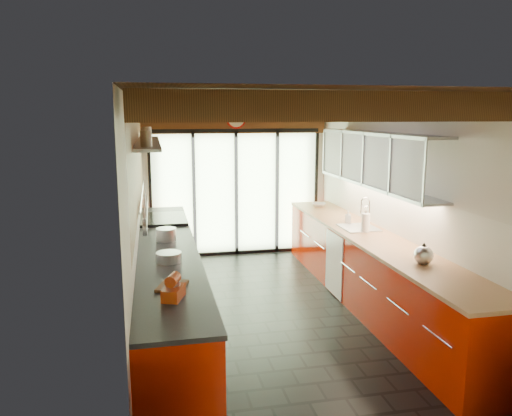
% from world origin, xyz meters
% --- Properties ---
extents(ground, '(5.50, 5.50, 0.00)m').
position_xyz_m(ground, '(0.00, 0.00, 0.00)').
color(ground, black).
rests_on(ground, ground).
extents(room_shell, '(5.50, 5.50, 5.50)m').
position_xyz_m(room_shell, '(0.00, 0.00, 1.65)').
color(room_shell, silver).
rests_on(room_shell, ground).
extents(ceiling_beams, '(3.14, 5.06, 4.90)m').
position_xyz_m(ceiling_beams, '(-0.00, 0.38, 2.46)').
color(ceiling_beams, '#593316').
rests_on(ceiling_beams, ground).
extents(glass_door, '(2.95, 0.10, 2.90)m').
position_xyz_m(glass_door, '(0.00, 2.69, 1.66)').
color(glass_door, '#C6EAAD').
rests_on(glass_door, ground).
extents(left_counter, '(0.68, 5.00, 0.92)m').
position_xyz_m(left_counter, '(-1.28, 0.00, 0.46)').
color(left_counter, '#B51800').
rests_on(left_counter, ground).
extents(range_stove, '(0.66, 0.90, 0.97)m').
position_xyz_m(range_stove, '(-1.28, 1.45, 0.47)').
color(range_stove, silver).
rests_on(range_stove, ground).
extents(right_counter, '(0.68, 5.00, 0.92)m').
position_xyz_m(right_counter, '(1.27, 0.00, 0.46)').
color(right_counter, '#B51800').
rests_on(right_counter, ground).
extents(sink_assembly, '(0.45, 0.52, 0.43)m').
position_xyz_m(sink_assembly, '(1.29, 0.40, 0.96)').
color(sink_assembly, silver).
rests_on(sink_assembly, right_counter).
extents(upper_cabinets_right, '(0.34, 3.00, 3.00)m').
position_xyz_m(upper_cabinets_right, '(1.43, 0.30, 1.85)').
color(upper_cabinets_right, silver).
rests_on(upper_cabinets_right, ground).
extents(left_wall_fixtures, '(0.28, 2.60, 0.96)m').
position_xyz_m(left_wall_fixtures, '(-1.47, 0.18, 1.85)').
color(left_wall_fixtures, silver).
rests_on(left_wall_fixtures, ground).
extents(stand_mixer, '(0.21, 0.28, 0.22)m').
position_xyz_m(stand_mixer, '(-1.27, -1.71, 1.01)').
color(stand_mixer, '#B5380E').
rests_on(stand_mixer, left_counter).
extents(pot_large, '(0.29, 0.29, 0.15)m').
position_xyz_m(pot_large, '(-1.27, 0.24, 1.00)').
color(pot_large, silver).
rests_on(pot_large, left_counter).
extents(pot_small, '(0.35, 0.35, 0.10)m').
position_xyz_m(pot_small, '(-1.27, -0.65, 0.97)').
color(pot_small, silver).
rests_on(pot_small, left_counter).
extents(cutting_board, '(0.31, 0.37, 0.03)m').
position_xyz_m(cutting_board, '(-1.27, -1.44, 0.93)').
color(cutting_board, brown).
rests_on(cutting_board, left_counter).
extents(kettle, '(0.26, 0.28, 0.23)m').
position_xyz_m(kettle, '(1.27, -1.25, 1.02)').
color(kettle, silver).
rests_on(kettle, right_counter).
extents(paper_towel, '(0.14, 0.14, 0.29)m').
position_xyz_m(paper_towel, '(1.27, 0.17, 1.04)').
color(paper_towel, white).
rests_on(paper_towel, right_counter).
extents(soap_bottle, '(0.09, 0.09, 0.16)m').
position_xyz_m(soap_bottle, '(1.27, 0.77, 1.00)').
color(soap_bottle, silver).
rests_on(soap_bottle, right_counter).
extents(bowl, '(0.30, 0.30, 0.06)m').
position_xyz_m(bowl, '(1.27, 2.03, 0.95)').
color(bowl, silver).
rests_on(bowl, right_counter).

